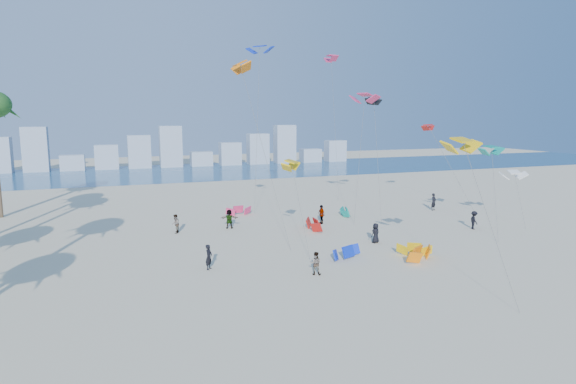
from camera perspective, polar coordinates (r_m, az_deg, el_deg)
name	(u,v)px	position (r m, az deg, el deg)	size (l,w,h in m)	color
ground	(344,338)	(24.14, 6.57, -16.75)	(220.00, 220.00, 0.00)	beige
ocean	(170,172)	(92.51, -13.73, 2.25)	(220.00, 220.00, 0.00)	navy
kitesurfer_near	(209,257)	(33.88, -9.31, -7.57)	(0.64, 0.42, 1.75)	black
kitesurfer_mid	(316,263)	(32.46, 3.27, -8.38)	(0.76, 0.59, 1.56)	gray
kitesurfers_far	(325,219)	(45.62, 4.35, -3.14)	(29.24, 10.79, 1.91)	black
grounded_kites	(339,232)	(42.38, 5.99, -4.71)	(12.93, 22.13, 0.97)	#0B2AC9
flying_kites	(365,101)	(48.07, 9.09, 10.58)	(29.09, 40.61, 18.52)	yellow
distant_skyline	(158,152)	(102.03, -15.09, 4.55)	(85.00, 3.00, 8.40)	#9EADBF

